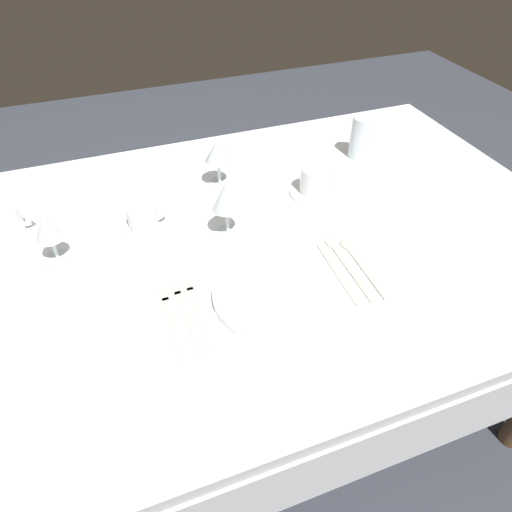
{
  "coord_description": "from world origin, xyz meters",
  "views": [
    {
      "loc": [
        -0.25,
        -0.85,
        1.47
      ],
      "look_at": [
        0.03,
        -0.1,
        0.76
      ],
      "focal_mm": 32.05,
      "sensor_mm": 36.0,
      "label": 1
    }
  ],
  "objects_px": {
    "fork_inner": "(185,312)",
    "spoon_soup": "(343,260)",
    "drink_tumbler": "(360,137)",
    "dinner_plate": "(275,294)",
    "wine_glass_left": "(218,153)",
    "wine_glass_centre": "(47,230)",
    "fork_outer": "(197,307)",
    "dinner_knife": "(339,274)",
    "coffee_cup_left": "(5,222)",
    "coffee_cup_far": "(316,179)",
    "wine_glass_right": "(226,199)",
    "fork_salad": "(171,318)",
    "spoon_dessert": "(358,260)",
    "coffee_cup_right": "(143,216)"
  },
  "relations": [
    {
      "from": "drink_tumbler",
      "to": "spoon_dessert",
      "type": "bearing_deg",
      "value": -119.62
    },
    {
      "from": "fork_outer",
      "to": "dinner_knife",
      "type": "height_order",
      "value": "same"
    },
    {
      "from": "fork_salad",
      "to": "spoon_dessert",
      "type": "height_order",
      "value": "spoon_dessert"
    },
    {
      "from": "fork_salad",
      "to": "wine_glass_right",
      "type": "distance_m",
      "value": 0.32
    },
    {
      "from": "spoon_dessert",
      "to": "wine_glass_centre",
      "type": "bearing_deg",
      "value": 159.21
    },
    {
      "from": "coffee_cup_left",
      "to": "coffee_cup_far",
      "type": "xyz_separation_m",
      "value": [
        0.8,
        -0.09,
        0.0
      ]
    },
    {
      "from": "coffee_cup_far",
      "to": "drink_tumbler",
      "type": "relative_size",
      "value": 0.84
    },
    {
      "from": "dinner_plate",
      "to": "drink_tumbler",
      "type": "relative_size",
      "value": 2.08
    },
    {
      "from": "dinner_knife",
      "to": "coffee_cup_right",
      "type": "height_order",
      "value": "coffee_cup_right"
    },
    {
      "from": "wine_glass_centre",
      "to": "drink_tumbler",
      "type": "relative_size",
      "value": 0.97
    },
    {
      "from": "coffee_cup_left",
      "to": "coffee_cup_right",
      "type": "distance_m",
      "value": 0.34
    },
    {
      "from": "fork_outer",
      "to": "wine_glass_left",
      "type": "distance_m",
      "value": 0.49
    },
    {
      "from": "fork_outer",
      "to": "coffee_cup_right",
      "type": "relative_size",
      "value": 2.1
    },
    {
      "from": "fork_salad",
      "to": "coffee_cup_far",
      "type": "bearing_deg",
      "value": 33.28
    },
    {
      "from": "coffee_cup_left",
      "to": "wine_glass_right",
      "type": "relative_size",
      "value": 0.71
    },
    {
      "from": "coffee_cup_right",
      "to": "wine_glass_centre",
      "type": "height_order",
      "value": "wine_glass_centre"
    },
    {
      "from": "fork_salad",
      "to": "spoon_soup",
      "type": "xyz_separation_m",
      "value": [
        0.42,
        0.04,
        -0.0
      ]
    },
    {
      "from": "coffee_cup_far",
      "to": "fork_salad",
      "type": "bearing_deg",
      "value": -146.72
    },
    {
      "from": "spoon_dessert",
      "to": "wine_glass_right",
      "type": "bearing_deg",
      "value": 141.29
    },
    {
      "from": "wine_glass_centre",
      "to": "dinner_knife",
      "type": "bearing_deg",
      "value": -24.93
    },
    {
      "from": "dinner_plate",
      "to": "wine_glass_left",
      "type": "distance_m",
      "value": 0.49
    },
    {
      "from": "coffee_cup_far",
      "to": "wine_glass_centre",
      "type": "bearing_deg",
      "value": -176.7
    },
    {
      "from": "fork_outer",
      "to": "dinner_knife",
      "type": "bearing_deg",
      "value": -2.5
    },
    {
      "from": "spoon_soup",
      "to": "spoon_dessert",
      "type": "distance_m",
      "value": 0.03
    },
    {
      "from": "dinner_knife",
      "to": "fork_inner",
      "type": "bearing_deg",
      "value": 178.8
    },
    {
      "from": "wine_glass_centre",
      "to": "fork_outer",
      "type": "bearing_deg",
      "value": -44.54
    },
    {
      "from": "fork_inner",
      "to": "spoon_soup",
      "type": "bearing_deg",
      "value": 4.67
    },
    {
      "from": "coffee_cup_left",
      "to": "wine_glass_left",
      "type": "relative_size",
      "value": 0.77
    },
    {
      "from": "dinner_knife",
      "to": "fork_salad",
      "type": "bearing_deg",
      "value": 179.51
    },
    {
      "from": "coffee_cup_right",
      "to": "wine_glass_centre",
      "type": "relative_size",
      "value": 0.76
    },
    {
      "from": "dinner_plate",
      "to": "spoon_dessert",
      "type": "bearing_deg",
      "value": 10.25
    },
    {
      "from": "spoon_dessert",
      "to": "wine_glass_left",
      "type": "distance_m",
      "value": 0.49
    },
    {
      "from": "spoon_soup",
      "to": "wine_glass_centre",
      "type": "relative_size",
      "value": 1.82
    },
    {
      "from": "dinner_knife",
      "to": "coffee_cup_left",
      "type": "xyz_separation_m",
      "value": [
        -0.71,
        0.41,
        0.04
      ]
    },
    {
      "from": "fork_outer",
      "to": "fork_inner",
      "type": "distance_m",
      "value": 0.03
    },
    {
      "from": "fork_inner",
      "to": "fork_outer",
      "type": "bearing_deg",
      "value": 15.18
    },
    {
      "from": "dinner_plate",
      "to": "drink_tumbler",
      "type": "distance_m",
      "value": 0.68
    },
    {
      "from": "spoon_soup",
      "to": "drink_tumbler",
      "type": "height_order",
      "value": "drink_tumbler"
    },
    {
      "from": "dinner_knife",
      "to": "wine_glass_right",
      "type": "height_order",
      "value": "wine_glass_right"
    },
    {
      "from": "fork_inner",
      "to": "spoon_soup",
      "type": "distance_m",
      "value": 0.39
    },
    {
      "from": "coffee_cup_left",
      "to": "wine_glass_centre",
      "type": "height_order",
      "value": "wine_glass_centre"
    },
    {
      "from": "wine_glass_right",
      "to": "dinner_plate",
      "type": "bearing_deg",
      "value": -83.36
    },
    {
      "from": "fork_outer",
      "to": "fork_inner",
      "type": "xyz_separation_m",
      "value": [
        -0.03,
        -0.01,
        0.0
      ]
    },
    {
      "from": "fork_salad",
      "to": "drink_tumbler",
      "type": "height_order",
      "value": "drink_tumbler"
    },
    {
      "from": "spoon_soup",
      "to": "wine_glass_left",
      "type": "distance_m",
      "value": 0.47
    },
    {
      "from": "spoon_dessert",
      "to": "wine_glass_right",
      "type": "height_order",
      "value": "wine_glass_right"
    },
    {
      "from": "fork_inner",
      "to": "wine_glass_centre",
      "type": "bearing_deg",
      "value": 131.84
    },
    {
      "from": "wine_glass_right",
      "to": "wine_glass_centre",
      "type": "bearing_deg",
      "value": 173.44
    },
    {
      "from": "fork_inner",
      "to": "drink_tumbler",
      "type": "bearing_deg",
      "value": 34.32
    },
    {
      "from": "spoon_soup",
      "to": "dinner_plate",
      "type": "bearing_deg",
      "value": -164.74
    }
  ]
}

